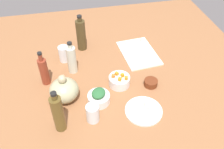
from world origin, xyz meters
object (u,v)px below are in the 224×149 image
Objects in this scene: bottle_0 at (72,59)px; drinking_glass_0 at (93,113)px; plate_tofu at (144,111)px; bottle_3 at (58,114)px; bottle_2 at (44,71)px; drinking_glass_1 at (64,54)px; bottle_1 at (81,35)px; bowl_greens at (99,98)px; cutting_board at (139,53)px; bowl_small_side at (151,83)px; teapot at (64,90)px; bowl_carrots at (119,81)px.

drinking_glass_0 is (-40.11, -6.74, -4.43)cm from bottle_0.
bottle_3 is (-1.40, 43.59, 10.66)cm from plate_tofu.
bottle_2 is 23.14cm from drinking_glass_1.
bottle_1 reaches higher than bottle_0.
cutting_board is at bearing -42.05° from bowl_greens.
drinking_glass_0 reaches higher than bowl_greens.
plate_tofu is 1.99× the size of drinking_glass_0.
bottle_1 is at bearing 3.60° from bowl_greens.
bowl_small_side is 58.18cm from bottle_1.
bowl_greens is 0.48× the size of bottle_3.
teapot is 20.40cm from bottle_3.
bottle_0 reaches higher than cutting_board.
drinking_glass_0 is at bearing -144.61° from bottle_2.
bottle_2 reaches higher than drinking_glass_0.
bottle_1 is at bearing -1.55° from drinking_glass_0.
bottle_1 is at bearing -15.63° from bottle_3.
drinking_glass_0 is (0.42, 27.14, 4.43)cm from plate_tofu.
drinking_glass_0 reaches higher than bowl_carrots.
drinking_glass_0 is (-11.39, 4.96, 2.42)cm from bowl_greens.
cutting_board is at bearing -13.40° from plate_tofu.
drinking_glass_1 is at bearing 130.09° from bottle_1.
bowl_greens is at bearing -157.84° from bottle_0.
bowl_carrots is 0.55× the size of bottle_2.
bottle_0 is (22.33, -6.34, 2.76)cm from teapot.
bottle_0 is 2.06× the size of drinking_glass_1.
drinking_glass_1 is at bearing 86.41° from cutting_board.
teapot is 0.70× the size of bottle_1.
bottle_0 reaches higher than bowl_small_side.
bottle_3 is at bearing 91.83° from plate_tofu.
cutting_board is at bearing -78.92° from bottle_0.
bottle_0 reaches higher than drinking_glass_1.
bottle_3 reaches higher than drinking_glass_0.
bottle_2 is (-7.21, 16.64, -0.17)cm from bottle_0.
bottle_1 is (63.53, 25.43, 10.75)cm from plate_tofu.
bowl_small_side is 50.50cm from teapot.
bottle_1 is at bearing 23.08° from bowl_carrots.
bowl_small_side is 0.80× the size of drinking_glass_0.
bowl_small_side is (-4.35, -18.11, -1.06)cm from bowl_carrots.
drinking_glass_1 reaches higher than drinking_glass_0.
bowl_greens reaches higher than cutting_board.
bottle_2 is (15.13, 10.30, 2.59)cm from teapot.
plate_tofu is at bearing -123.42° from bottle_2.
bottle_2 reaches higher than plate_tofu.
bowl_small_side is at bearing -141.82° from bottle_1.
plate_tofu is 65.31cm from drinking_glass_1.
drinking_glass_0 is (-63.11, 1.71, -6.32)cm from bottle_1.
plate_tofu is at bearing 166.60° from cutting_board.
bowl_small_side reaches higher than cutting_board.
bottle_2 reaches higher than bowl_carrots.
bottle_3 is 2.40× the size of drinking_glass_1.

